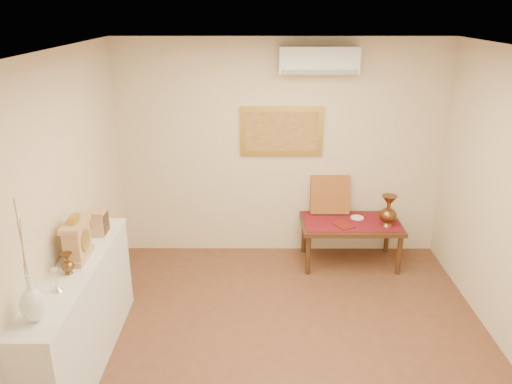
{
  "coord_description": "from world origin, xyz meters",
  "views": [
    {
      "loc": [
        -0.29,
        -3.68,
        3.05
      ],
      "look_at": [
        -0.31,
        1.15,
        1.22
      ],
      "focal_mm": 35.0,
      "sensor_mm": 36.0,
      "label": 1
    }
  ],
  "objects_px": {
    "white_vase": "(25,262)",
    "low_table": "(351,227)",
    "display_ledge": "(82,316)",
    "mantel_clock": "(77,240)",
    "wooden_chest": "(98,222)",
    "brass_urn_tall": "(389,207)"
  },
  "relations": [
    {
      "from": "white_vase",
      "to": "brass_urn_tall",
      "type": "height_order",
      "value": "white_vase"
    },
    {
      "from": "display_ledge",
      "to": "low_table",
      "type": "xyz_separation_m",
      "value": [
        2.67,
        1.88,
        -0.01
      ]
    },
    {
      "from": "display_ledge",
      "to": "mantel_clock",
      "type": "xyz_separation_m",
      "value": [
        -0.01,
        0.14,
        0.66
      ]
    },
    {
      "from": "wooden_chest",
      "to": "display_ledge",
      "type": "bearing_deg",
      "value": -91.55
    },
    {
      "from": "wooden_chest",
      "to": "low_table",
      "type": "bearing_deg",
      "value": 24.85
    },
    {
      "from": "brass_urn_tall",
      "to": "low_table",
      "type": "height_order",
      "value": "brass_urn_tall"
    },
    {
      "from": "brass_urn_tall",
      "to": "display_ledge",
      "type": "distance_m",
      "value": 3.57
    },
    {
      "from": "white_vase",
      "to": "low_table",
      "type": "bearing_deg",
      "value": 44.47
    },
    {
      "from": "display_ledge",
      "to": "mantel_clock",
      "type": "bearing_deg",
      "value": 92.46
    },
    {
      "from": "white_vase",
      "to": "brass_urn_tall",
      "type": "distance_m",
      "value": 4.04
    },
    {
      "from": "display_ledge",
      "to": "low_table",
      "type": "bearing_deg",
      "value": 35.1
    },
    {
      "from": "white_vase",
      "to": "brass_urn_tall",
      "type": "xyz_separation_m",
      "value": [
        3.09,
        2.52,
        -0.65
      ]
    },
    {
      "from": "white_vase",
      "to": "mantel_clock",
      "type": "distance_m",
      "value": 0.94
    },
    {
      "from": "mantel_clock",
      "to": "low_table",
      "type": "relative_size",
      "value": 0.34
    },
    {
      "from": "wooden_chest",
      "to": "low_table",
      "type": "xyz_separation_m",
      "value": [
        2.66,
        1.23,
        -0.62
      ]
    },
    {
      "from": "brass_urn_tall",
      "to": "mantel_clock",
      "type": "height_order",
      "value": "mantel_clock"
    },
    {
      "from": "wooden_chest",
      "to": "low_table",
      "type": "distance_m",
      "value": 2.99
    },
    {
      "from": "brass_urn_tall",
      "to": "wooden_chest",
      "type": "distance_m",
      "value": 3.28
    },
    {
      "from": "white_vase",
      "to": "wooden_chest",
      "type": "height_order",
      "value": "white_vase"
    },
    {
      "from": "display_ledge",
      "to": "low_table",
      "type": "height_order",
      "value": "display_ledge"
    },
    {
      "from": "display_ledge",
      "to": "low_table",
      "type": "distance_m",
      "value": 3.27
    },
    {
      "from": "white_vase",
      "to": "display_ledge",
      "type": "distance_m",
      "value": 1.21
    }
  ]
}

